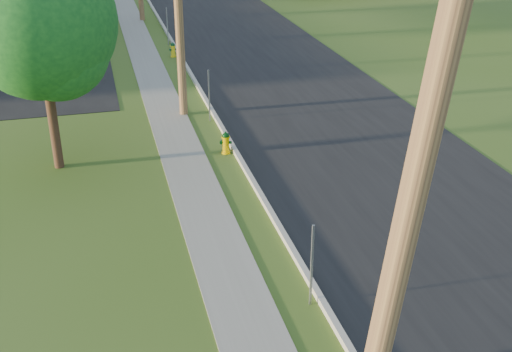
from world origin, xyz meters
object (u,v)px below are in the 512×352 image
Objects in this scene: utility_pole_near at (402,242)px; tree_verge at (43,29)px; hydrant_far at (173,50)px; hydrant_mid at (226,143)px.

utility_pole_near is 14.73m from tree_verge.
tree_verge reaches higher than hydrant_far.
utility_pole_near reaches higher than hydrant_mid.
utility_pole_near is 1.37× the size of tree_verge.
tree_verge is at bearing 178.00° from hydrant_mid.
tree_verge reaches higher than hydrant_mid.
hydrant_far is at bearing 88.35° from utility_pole_near.
tree_verge is (-4.53, 14.02, -0.35)m from utility_pole_near.
utility_pole_near is 12.17× the size of hydrant_mid.
tree_verge is 8.88× the size of hydrant_mid.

